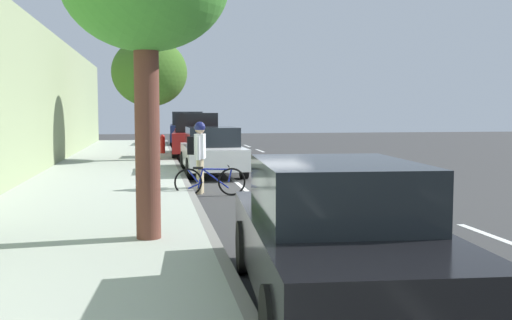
% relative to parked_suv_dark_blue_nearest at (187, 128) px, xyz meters
% --- Properties ---
extents(ground, '(73.67, 73.67, 0.00)m').
position_rel_parked_suv_dark_blue_nearest_xyz_m(ground, '(-0.94, 18.36, -1.03)').
color(ground, '#373737').
extents(sidewalk, '(4.19, 46.05, 0.14)m').
position_rel_parked_suv_dark_blue_nearest_xyz_m(sidewalk, '(3.30, 18.36, -0.95)').
color(sidewalk, '#A9B0A3').
rests_on(sidewalk, ground).
extents(curb_edge, '(0.16, 46.05, 0.14)m').
position_rel_parked_suv_dark_blue_nearest_xyz_m(curb_edge, '(1.12, 18.36, -0.95)').
color(curb_edge, gray).
rests_on(curb_edge, ground).
extents(lane_stripe_centre, '(0.14, 44.20, 0.01)m').
position_rel_parked_suv_dark_blue_nearest_xyz_m(lane_stripe_centre, '(-3.42, 17.44, -1.02)').
color(lane_stripe_centre, white).
rests_on(lane_stripe_centre, ground).
extents(lane_stripe_bike_edge, '(0.12, 46.05, 0.01)m').
position_rel_parked_suv_dark_blue_nearest_xyz_m(lane_stripe_bike_edge, '(-0.35, 18.36, -1.02)').
color(lane_stripe_bike_edge, white).
rests_on(lane_stripe_bike_edge, ground).
extents(building_facade, '(0.50, 46.05, 4.78)m').
position_rel_parked_suv_dark_blue_nearest_xyz_m(building_facade, '(5.64, 18.36, 1.36)').
color(building_facade, gray).
rests_on(building_facade, ground).
extents(parked_suv_dark_blue_nearest, '(2.12, 4.78, 1.99)m').
position_rel_parked_suv_dark_blue_nearest_xyz_m(parked_suv_dark_blue_nearest, '(0.00, 0.00, 0.00)').
color(parked_suv_dark_blue_nearest, navy).
rests_on(parked_suv_dark_blue_nearest, ground).
extents(parked_pickup_red_second, '(2.30, 5.42, 1.95)m').
position_rel_parked_suv_dark_blue_nearest_xyz_m(parked_pickup_red_second, '(0.11, 8.82, -0.13)').
color(parked_pickup_red_second, maroon).
rests_on(parked_pickup_red_second, ground).
extents(parked_sedan_white_mid, '(1.87, 4.42, 1.52)m').
position_rel_parked_suv_dark_blue_nearest_xyz_m(parked_sedan_white_mid, '(0.12, 15.63, -0.27)').
color(parked_sedan_white_mid, white).
rests_on(parked_sedan_white_mid, ground).
extents(parked_sedan_black_far, '(2.07, 4.51, 1.52)m').
position_rel_parked_suv_dark_blue_nearest_xyz_m(parked_sedan_black_far, '(0.15, 28.62, -0.27)').
color(parked_sedan_black_far, black).
rests_on(parked_sedan_black_far, ground).
extents(bicycle_at_curb, '(1.71, 0.46, 0.73)m').
position_rel_parked_suv_dark_blue_nearest_xyz_m(bicycle_at_curb, '(0.66, 20.39, -0.67)').
color(bicycle_at_curb, black).
rests_on(bicycle_at_curb, ground).
extents(cyclist_with_backpack, '(0.47, 0.61, 1.77)m').
position_rel_parked_suv_dark_blue_nearest_xyz_m(cyclist_with_backpack, '(0.88, 19.94, 0.06)').
color(cyclist_with_backpack, '#C6B284').
rests_on(cyclist_with_backpack, ground).
extents(street_tree_near_cyclist, '(2.87, 2.87, 4.67)m').
position_rel_parked_suv_dark_blue_nearest_xyz_m(street_tree_near_cyclist, '(2.07, 11.27, 2.43)').
color(street_tree_near_cyclist, brown).
rests_on(street_tree_near_cyclist, sidewalk).
extents(fire_hydrant, '(0.22, 0.22, 0.84)m').
position_rel_parked_suv_dark_blue_nearest_xyz_m(fire_hydrant, '(1.55, 7.76, -0.46)').
color(fire_hydrant, red).
rests_on(fire_hydrant, sidewalk).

